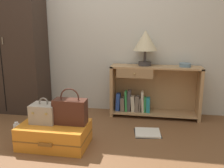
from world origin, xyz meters
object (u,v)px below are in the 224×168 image
object	(u,v)px
bookshelf	(150,92)
train_case	(44,113)
table_lamp	(145,42)
bottle	(17,131)
bowl	(185,65)
handbag	(70,111)
suitcase_large	(55,134)
open_book_on_floor	(148,133)
wardrobe	(9,40)

from	to	relation	value
bookshelf	train_case	world-z (taller)	bookshelf
table_lamp	bottle	distance (m)	1.92
bowl	train_case	distance (m)	1.87
handbag	bookshelf	bearing A→B (deg)	52.16
suitcase_large	handbag	distance (m)	0.31
bookshelf	open_book_on_floor	distance (m)	0.69
table_lamp	handbag	world-z (taller)	table_lamp
wardrobe	train_case	distance (m)	1.49
suitcase_large	bottle	distance (m)	0.49
train_case	bottle	world-z (taller)	train_case
bowl	train_case	world-z (taller)	bowl
train_case	wardrobe	bearing A→B (deg)	134.12
wardrobe	table_lamp	xyz separation A→B (m)	(1.91, 0.10, -0.01)
handbag	table_lamp	bearing A→B (deg)	55.81
suitcase_large	train_case	size ratio (longest dim) A/B	2.64
bowl	suitcase_large	world-z (taller)	bowl
handbag	open_book_on_floor	distance (m)	0.96
suitcase_large	bottle	bearing A→B (deg)	170.63
bowl	suitcase_large	xyz separation A→B (m)	(-1.40, -1.07, -0.61)
wardrobe	bookshelf	world-z (taller)	wardrobe
suitcase_large	open_book_on_floor	distance (m)	1.06
wardrobe	open_book_on_floor	distance (m)	2.30
handbag	bowl	bearing A→B (deg)	39.70
suitcase_large	train_case	bearing A→B (deg)	164.28
wardrobe	handbag	size ratio (longest dim) A/B	5.45
table_lamp	train_case	size ratio (longest dim) A/B	1.75
wardrobe	handbag	distance (m)	1.66
wardrobe	bookshelf	bearing A→B (deg)	2.35
train_case	table_lamp	bearing A→B (deg)	46.63
open_book_on_floor	train_case	bearing A→B (deg)	-158.56
bottle	train_case	bearing A→B (deg)	-7.23
wardrobe	handbag	bearing A→B (deg)	-37.94
train_case	bottle	bearing A→B (deg)	172.77
table_lamp	open_book_on_floor	xyz separation A→B (m)	(0.08, -0.63, -1.01)
wardrobe	bowl	distance (m)	2.45
table_lamp	handbag	distance (m)	1.41
suitcase_large	bottle	size ratio (longest dim) A/B	3.69
wardrobe	train_case	world-z (taller)	wardrobe
bowl	handbag	distance (m)	1.64
train_case	open_book_on_floor	distance (m)	1.20
wardrobe	suitcase_large	size ratio (longest dim) A/B	2.92
handbag	open_book_on_floor	size ratio (longest dim) A/B	1.10
open_book_on_floor	table_lamp	bearing A→B (deg)	97.55
wardrobe	handbag	world-z (taller)	wardrobe
train_case	bottle	distance (m)	0.44
train_case	bookshelf	bearing A→B (deg)	43.71
open_book_on_floor	bottle	bearing A→B (deg)	-165.32
wardrobe	open_book_on_floor	size ratio (longest dim) A/B	5.98
train_case	bottle	xyz separation A→B (m)	(-0.36, 0.05, -0.25)
suitcase_large	train_case	distance (m)	0.25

